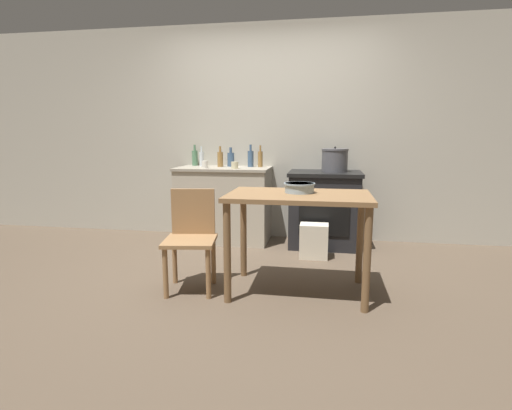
# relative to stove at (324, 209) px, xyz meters

# --- Properties ---
(ground_plane) EXTENTS (14.00, 14.00, 0.00)m
(ground_plane) POSITION_rel_stove_xyz_m (-0.66, -1.25, -0.43)
(ground_plane) COLOR brown
(wall_back) EXTENTS (8.00, 0.07, 2.55)m
(wall_back) POSITION_rel_stove_xyz_m (-0.66, 0.34, 0.85)
(wall_back) COLOR #B2AD9E
(wall_back) RESTS_ON ground_plane
(counter_cabinet) EXTENTS (1.09, 0.61, 0.88)m
(counter_cabinet) POSITION_rel_stove_xyz_m (-1.18, 0.02, 0.01)
(counter_cabinet) COLOR #B2A893
(counter_cabinet) RESTS_ON ground_plane
(stove) EXTENTS (0.80, 0.65, 0.85)m
(stove) POSITION_rel_stove_xyz_m (0.00, 0.00, 0.00)
(stove) COLOR black
(stove) RESTS_ON ground_plane
(work_table) EXTENTS (1.10, 0.69, 0.80)m
(work_table) POSITION_rel_stove_xyz_m (-0.20, -1.45, 0.25)
(work_table) COLOR olive
(work_table) RESTS_ON ground_plane
(chair) EXTENTS (0.46, 0.46, 0.81)m
(chair) POSITION_rel_stove_xyz_m (-1.06, -1.51, 0.01)
(chair) COLOR #997047
(chair) RESTS_ON ground_plane
(flour_sack) EXTENTS (0.29, 0.20, 0.35)m
(flour_sack) POSITION_rel_stove_xyz_m (-0.10, -0.51, -0.25)
(flour_sack) COLOR beige
(flour_sack) RESTS_ON ground_plane
(stock_pot) EXTENTS (0.30, 0.30, 0.28)m
(stock_pot) POSITION_rel_stove_xyz_m (0.10, 0.01, 0.55)
(stock_pot) COLOR #4C4C51
(stock_pot) RESTS_ON stove
(mixing_bowl_large) EXTENTS (0.25, 0.25, 0.08)m
(mixing_bowl_large) POSITION_rel_stove_xyz_m (-0.20, -1.40, 0.42)
(mixing_bowl_large) COLOR #93A8B2
(mixing_bowl_large) RESTS_ON work_table
(bottle_far_left) EXTENTS (0.07, 0.07, 0.26)m
(bottle_far_left) POSITION_rel_stove_xyz_m (-1.60, 0.23, 0.55)
(bottle_far_left) COLOR #517F5B
(bottle_far_left) RESTS_ON counter_cabinet
(bottle_left) EXTENTS (0.07, 0.07, 0.26)m
(bottle_left) POSITION_rel_stove_xyz_m (-0.88, 0.15, 0.55)
(bottle_left) COLOR #3D5675
(bottle_left) RESTS_ON counter_cabinet
(bottle_mid_left) EXTENTS (0.06, 0.06, 0.25)m
(bottle_mid_left) POSITION_rel_stove_xyz_m (-0.76, 0.15, 0.55)
(bottle_mid_left) COLOR olive
(bottle_mid_left) RESTS_ON counter_cabinet
(bottle_center_left) EXTENTS (0.07, 0.07, 0.24)m
(bottle_center_left) POSITION_rel_stove_xyz_m (-1.24, 0.10, 0.55)
(bottle_center_left) COLOR olive
(bottle_center_left) RESTS_ON counter_cabinet
(bottle_center) EXTENTS (0.06, 0.06, 0.24)m
(bottle_center) POSITION_rel_stove_xyz_m (-1.48, 0.13, 0.55)
(bottle_center) COLOR silver
(bottle_center) RESTS_ON counter_cabinet
(bottle_center_right) EXTENTS (0.08, 0.08, 0.23)m
(bottle_center_right) POSITION_rel_stove_xyz_m (-1.13, 0.17, 0.54)
(bottle_center_right) COLOR #3D5675
(bottle_center_right) RESTS_ON counter_cabinet
(cup_mid_right) EXTENTS (0.07, 0.07, 0.08)m
(cup_mid_right) POSITION_rel_stove_xyz_m (-1.35, -0.16, 0.49)
(cup_mid_right) COLOR silver
(cup_mid_right) RESTS_ON counter_cabinet
(cup_right) EXTENTS (0.08, 0.08, 0.08)m
(cup_right) POSITION_rel_stove_xyz_m (-1.01, -0.15, 0.49)
(cup_right) COLOR beige
(cup_right) RESTS_ON counter_cabinet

